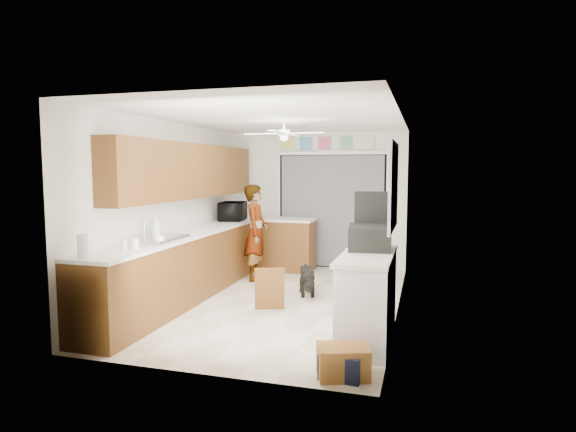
# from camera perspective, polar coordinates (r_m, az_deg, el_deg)

# --- Properties ---
(floor) EXTENTS (5.00, 5.00, 0.00)m
(floor) POSITION_cam_1_polar(r_m,az_deg,el_deg) (6.81, -0.94, -10.00)
(floor) COLOR beige
(floor) RESTS_ON ground
(ceiling) EXTENTS (5.00, 5.00, 0.00)m
(ceiling) POSITION_cam_1_polar(r_m,az_deg,el_deg) (6.59, -0.98, 11.43)
(ceiling) COLOR white
(ceiling) RESTS_ON ground
(wall_back) EXTENTS (3.20, 0.00, 3.20)m
(wall_back) POSITION_cam_1_polar(r_m,az_deg,el_deg) (9.00, 3.69, 1.90)
(wall_back) COLOR white
(wall_back) RESTS_ON ground
(wall_front) EXTENTS (3.20, 0.00, 3.20)m
(wall_front) POSITION_cam_1_polar(r_m,az_deg,el_deg) (4.27, -10.80, -2.34)
(wall_front) COLOR white
(wall_front) RESTS_ON ground
(wall_left) EXTENTS (0.00, 5.00, 5.00)m
(wall_left) POSITION_cam_1_polar(r_m,az_deg,el_deg) (7.21, -13.21, 0.83)
(wall_left) COLOR white
(wall_left) RESTS_ON ground
(wall_right) EXTENTS (0.00, 5.00, 5.00)m
(wall_right) POSITION_cam_1_polar(r_m,az_deg,el_deg) (6.31, 13.08, 0.17)
(wall_right) COLOR white
(wall_right) RESTS_ON ground
(left_base_cabinets) EXTENTS (0.60, 4.80, 0.90)m
(left_base_cabinets) POSITION_cam_1_polar(r_m,az_deg,el_deg) (7.18, -10.97, -5.59)
(left_base_cabinets) COLOR brown
(left_base_cabinets) RESTS_ON floor
(left_countertop) EXTENTS (0.62, 4.80, 0.04)m
(left_countertop) POSITION_cam_1_polar(r_m,az_deg,el_deg) (7.10, -10.97, -1.87)
(left_countertop) COLOR white
(left_countertop) RESTS_ON left_base_cabinets
(upper_cabinets) EXTENTS (0.32, 4.00, 0.80)m
(upper_cabinets) POSITION_cam_1_polar(r_m,az_deg,el_deg) (7.29, -11.44, 5.25)
(upper_cabinets) COLOR brown
(upper_cabinets) RESTS_ON wall_left
(sink_basin) EXTENTS (0.50, 0.76, 0.06)m
(sink_basin) POSITION_cam_1_polar(r_m,az_deg,el_deg) (6.23, -15.14, -2.68)
(sink_basin) COLOR silver
(sink_basin) RESTS_ON left_countertop
(faucet) EXTENTS (0.03, 0.03, 0.22)m
(faucet) POSITION_cam_1_polar(r_m,az_deg,el_deg) (6.32, -16.64, -1.74)
(faucet) COLOR silver
(faucet) RESTS_ON left_countertop
(peninsula_base) EXTENTS (1.00, 0.60, 0.90)m
(peninsula_base) POSITION_cam_1_polar(r_m,az_deg,el_deg) (8.73, -0.26, -3.50)
(peninsula_base) COLOR brown
(peninsula_base) RESTS_ON floor
(peninsula_top) EXTENTS (1.04, 0.64, 0.04)m
(peninsula_top) POSITION_cam_1_polar(r_m,az_deg,el_deg) (8.67, -0.26, -0.43)
(peninsula_top) COLOR white
(peninsula_top) RESTS_ON peninsula_base
(back_opening_recess) EXTENTS (2.00, 0.06, 2.10)m
(back_opening_recess) POSITION_cam_1_polar(r_m,az_deg,el_deg) (8.93, 5.21, 0.57)
(back_opening_recess) COLOR black
(back_opening_recess) RESTS_ON wall_back
(curtain_panel) EXTENTS (1.90, 0.03, 2.05)m
(curtain_panel) POSITION_cam_1_polar(r_m,az_deg,el_deg) (8.89, 5.16, 0.55)
(curtain_panel) COLOR slate
(curtain_panel) RESTS_ON wall_back
(door_trim_left) EXTENTS (0.06, 0.04, 2.10)m
(door_trim_left) POSITION_cam_1_polar(r_m,az_deg,el_deg) (9.15, -1.11, 0.71)
(door_trim_left) COLOR white
(door_trim_left) RESTS_ON wall_back
(door_trim_right) EXTENTS (0.06, 0.04, 2.10)m
(door_trim_right) POSITION_cam_1_polar(r_m,az_deg,el_deg) (8.77, 11.73, 0.38)
(door_trim_right) COLOR white
(door_trim_right) RESTS_ON wall_back
(door_trim_head) EXTENTS (2.10, 0.04, 0.06)m
(door_trim_head) POSITION_cam_1_polar(r_m,az_deg,el_deg) (8.87, 5.23, 7.45)
(door_trim_head) COLOR white
(door_trim_head) RESTS_ON wall_back
(header_frame_0) EXTENTS (0.22, 0.02, 0.22)m
(header_frame_0) POSITION_cam_1_polar(r_m,az_deg,el_deg) (9.11, -0.04, 8.56)
(header_frame_0) COLOR #D4D246
(header_frame_0) RESTS_ON wall_back
(header_frame_1) EXTENTS (0.22, 0.02, 0.22)m
(header_frame_1) POSITION_cam_1_polar(r_m,az_deg,el_deg) (9.02, 2.12, 8.59)
(header_frame_1) COLOR #4BA3C9
(header_frame_1) RESTS_ON wall_back
(header_frame_2) EXTENTS (0.22, 0.02, 0.22)m
(header_frame_2) POSITION_cam_1_polar(r_m,az_deg,el_deg) (8.94, 4.33, 8.60)
(header_frame_2) COLOR #D44F74
(header_frame_2) RESTS_ON wall_back
(header_frame_3) EXTENTS (0.22, 0.02, 0.22)m
(header_frame_3) POSITION_cam_1_polar(r_m,az_deg,el_deg) (8.87, 6.89, 8.60)
(header_frame_3) COLOR #5DA36F
(header_frame_3) RESTS_ON wall_back
(header_frame_4) EXTENTS (0.22, 0.02, 0.22)m
(header_frame_4) POSITION_cam_1_polar(r_m,az_deg,el_deg) (8.81, 9.48, 8.58)
(header_frame_4) COLOR silver
(header_frame_4) RESTS_ON wall_back
(route66_sign) EXTENTS (0.22, 0.02, 0.26)m
(route66_sign) POSITION_cam_1_polar(r_m,az_deg,el_deg) (9.21, -2.16, 8.53)
(route66_sign) COLOR silver
(route66_sign) RESTS_ON wall_back
(right_counter_base) EXTENTS (0.50, 1.40, 0.90)m
(right_counter_base) POSITION_cam_1_polar(r_m,az_deg,el_deg) (5.29, 9.46, -9.62)
(right_counter_base) COLOR white
(right_counter_base) RESTS_ON floor
(right_counter_top) EXTENTS (0.54, 1.44, 0.04)m
(right_counter_top) POSITION_cam_1_polar(r_m,az_deg,el_deg) (5.19, 9.43, -4.60)
(right_counter_top) COLOR white
(right_counter_top) RESTS_ON right_counter_base
(abstract_painting) EXTENTS (0.03, 1.15, 0.95)m
(abstract_painting) POSITION_cam_1_polar(r_m,az_deg,el_deg) (5.29, 12.40, 3.50)
(abstract_painting) COLOR #FE5D8A
(abstract_painting) RESTS_ON wall_right
(ceiling_fan) EXTENTS (1.14, 1.14, 0.24)m
(ceiling_fan) POSITION_cam_1_polar(r_m,az_deg,el_deg) (6.77, -0.47, 9.75)
(ceiling_fan) COLOR white
(ceiling_fan) RESTS_ON ceiling
(microwave) EXTENTS (0.48, 0.64, 0.32)m
(microwave) POSITION_cam_1_polar(r_m,az_deg,el_deg) (8.37, -6.55, 0.57)
(microwave) COLOR black
(microwave) RESTS_ON left_countertop
(soap_bottle) EXTENTS (0.14, 0.14, 0.30)m
(soap_bottle) POSITION_cam_1_polar(r_m,az_deg,el_deg) (6.36, -15.35, -1.28)
(soap_bottle) COLOR silver
(soap_bottle) RESTS_ON left_countertop
(cup) EXTENTS (0.14, 0.14, 0.09)m
(cup) POSITION_cam_1_polar(r_m,az_deg,el_deg) (5.97, -15.03, -2.71)
(cup) COLOR white
(cup) RESTS_ON left_countertop
(jar_a) EXTENTS (0.10, 0.10, 0.13)m
(jar_a) POSITION_cam_1_polar(r_m,az_deg,el_deg) (5.63, -17.71, -3.13)
(jar_a) COLOR silver
(jar_a) RESTS_ON left_countertop
(jar_b) EXTENTS (0.09, 0.09, 0.10)m
(jar_b) POSITION_cam_1_polar(r_m,az_deg,el_deg) (5.63, -18.85, -3.29)
(jar_b) COLOR silver
(jar_b) RESTS_ON left_countertop
(paper_towel_roll) EXTENTS (0.14, 0.14, 0.24)m
(paper_towel_roll) POSITION_cam_1_polar(r_m,az_deg,el_deg) (5.26, -23.16, -3.30)
(paper_towel_roll) COLOR white
(paper_towel_roll) RESTS_ON left_countertop
(suitcase) EXTENTS (0.53, 0.66, 0.26)m
(suitcase) POSITION_cam_1_polar(r_m,az_deg,el_deg) (5.45, 9.61, -2.51)
(suitcase) COLOR black
(suitcase) RESTS_ON right_counter_top
(suitcase_rim) EXTENTS (0.51, 0.63, 0.02)m
(suitcase_rim) POSITION_cam_1_polar(r_m,az_deg,el_deg) (5.47, 9.59, -3.65)
(suitcase_rim) COLOR yellow
(suitcase_rim) RESTS_ON suitcase
(suitcase_lid) EXTENTS (0.42, 0.08, 0.50)m
(suitcase_lid) POSITION_cam_1_polar(r_m,az_deg,el_deg) (5.71, 9.97, 0.38)
(suitcase_lid) COLOR black
(suitcase_lid) RESTS_ON suitcase
(cardboard_box) EXTENTS (0.53, 0.46, 0.28)m
(cardboard_box) POSITION_cam_1_polar(r_m,az_deg,el_deg) (4.46, 6.52, -16.76)
(cardboard_box) COLOR #B17537
(cardboard_box) RESTS_ON floor
(navy_crate) EXTENTS (0.41, 0.35, 0.22)m
(navy_crate) POSITION_cam_1_polar(r_m,az_deg,el_deg) (4.47, 6.51, -17.06)
(navy_crate) COLOR #161D37
(navy_crate) RESTS_ON floor
(cabinet_door_panel) EXTENTS (0.41, 0.27, 0.57)m
(cabinet_door_panel) POSITION_cam_1_polar(r_m,az_deg,el_deg) (6.29, -2.19, -8.61)
(cabinet_door_panel) COLOR brown
(cabinet_door_panel) RESTS_ON floor
(man) EXTENTS (0.46, 0.63, 1.58)m
(man) POSITION_cam_1_polar(r_m,az_deg,el_deg) (7.91, -3.82, -1.97)
(man) COLOR white
(man) RESTS_ON floor
(dog) EXTENTS (0.41, 0.61, 0.44)m
(dog) POSITION_cam_1_polar(r_m,az_deg,el_deg) (7.06, 2.26, -7.59)
(dog) COLOR black
(dog) RESTS_ON floor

